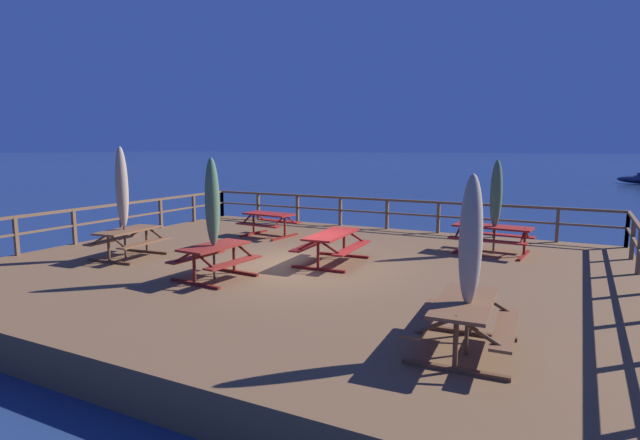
{
  "coord_description": "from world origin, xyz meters",
  "views": [
    {
      "loc": [
        6.09,
        -10.85,
        3.61
      ],
      "look_at": [
        0.0,
        0.96,
        1.69
      ],
      "focal_mm": 28.32,
      "sensor_mm": 36.0,
      "label": 1
    }
  ],
  "objects": [
    {
      "name": "picnic_table_front_left",
      "position": [
        4.02,
        3.58,
        1.25
      ],
      "size": [
        2.18,
        1.57,
        0.78
      ],
      "color": "maroon",
      "rests_on": "wooden_deck"
    },
    {
      "name": "picnic_table_back_right",
      "position": [
        0.6,
        0.45,
        1.25
      ],
      "size": [
        1.52,
        2.15,
        0.78
      ],
      "color": "maroon",
      "rests_on": "wooden_deck"
    },
    {
      "name": "patio_umbrella_tall_back_right",
      "position": [
        4.08,
        3.52,
        2.33
      ],
      "size": [
        0.32,
        0.32,
        2.59
      ],
      "color": "#4C3828",
      "rests_on": "wooden_deck"
    },
    {
      "name": "patio_umbrella_short_back",
      "position": [
        -1.03,
        -2.19,
        2.41
      ],
      "size": [
        0.32,
        0.32,
        2.7
      ],
      "color": "#4C3828",
      "rests_on": "wooden_deck"
    },
    {
      "name": "picnic_table_mid_centre",
      "position": [
        -4.5,
        -1.46,
        1.24
      ],
      "size": [
        1.54,
        1.85,
        0.78
      ],
      "color": "brown",
      "rests_on": "wooden_deck"
    },
    {
      "name": "patio_umbrella_short_mid",
      "position": [
        -4.55,
        -1.53,
        2.56
      ],
      "size": [
        0.32,
        0.32,
        2.95
      ],
      "color": "#4C3828",
      "rests_on": "wooden_deck"
    },
    {
      "name": "picnic_table_mid_left",
      "position": [
        4.75,
        -3.74,
        1.24
      ],
      "size": [
        1.5,
        1.89,
        0.78
      ],
      "color": "brown",
      "rests_on": "wooden_deck"
    },
    {
      "name": "picnic_table_back_left",
      "position": [
        -2.96,
        3.01,
        1.24
      ],
      "size": [
        1.78,
        1.54,
        0.78
      ],
      "color": "maroon",
      "rests_on": "wooden_deck"
    },
    {
      "name": "railing_waterside_far",
      "position": [
        0.0,
        6.22,
        1.44
      ],
      "size": [
        14.94,
        0.1,
        1.09
      ],
      "color": "brown",
      "rests_on": "wooden_deck"
    },
    {
      "name": "wooden_deck",
      "position": [
        0.0,
        0.0,
        0.34
      ],
      "size": [
        15.14,
        12.74,
        0.69
      ],
      "primitive_type": "cube",
      "color": "brown",
      "rests_on": "ground"
    },
    {
      "name": "railing_side_left",
      "position": [
        -7.42,
        0.0,
        1.43
      ],
      "size": [
        0.1,
        12.54,
        1.09
      ],
      "color": "brown",
      "rests_on": "wooden_deck"
    },
    {
      "name": "ground_plane",
      "position": [
        0.0,
        0.0,
        0.0
      ],
      "size": [
        600.0,
        600.0,
        0.0
      ],
      "primitive_type": "plane",
      "color": "navy"
    },
    {
      "name": "picnic_table_front_right",
      "position": [
        -1.05,
        -2.14,
        1.24
      ],
      "size": [
        1.52,
        1.73,
        0.78
      ],
      "color": "maroon",
      "rests_on": "wooden_deck"
    },
    {
      "name": "patio_umbrella_tall_mid_left",
      "position": [
        4.8,
        -3.82,
        2.32
      ],
      "size": [
        0.32,
        0.32,
        2.57
      ],
      "color": "#4C3828",
      "rests_on": "wooden_deck"
    }
  ]
}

